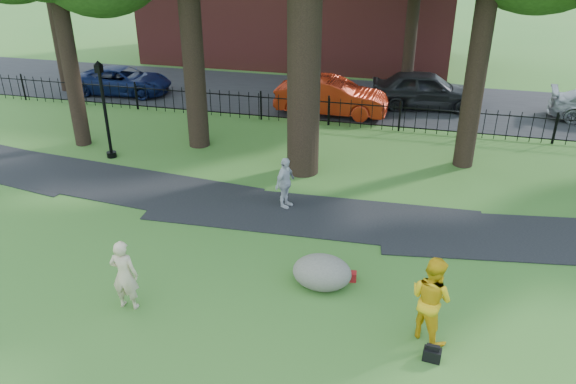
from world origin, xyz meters
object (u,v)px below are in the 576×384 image
(man, at_px, (431,299))
(lamppost, at_px, (105,112))
(boulder, at_px, (322,270))
(woman, at_px, (124,275))
(red_sedan, at_px, (332,96))

(man, bearing_deg, lamppost, 6.83)
(lamppost, bearing_deg, boulder, -27.39)
(boulder, bearing_deg, woman, -155.39)
(lamppost, height_order, red_sedan, lamppost)
(woman, height_order, man, man)
(woman, distance_m, red_sedan, 15.04)
(boulder, distance_m, red_sedan, 13.14)
(man, relative_size, red_sedan, 0.40)
(woman, height_order, boulder, woman)
(lamppost, relative_size, red_sedan, 0.72)
(woman, distance_m, boulder, 4.62)
(man, height_order, boulder, man)
(lamppost, distance_m, red_sedan, 9.97)
(boulder, bearing_deg, lamppost, 146.62)
(woman, distance_m, lamppost, 9.42)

